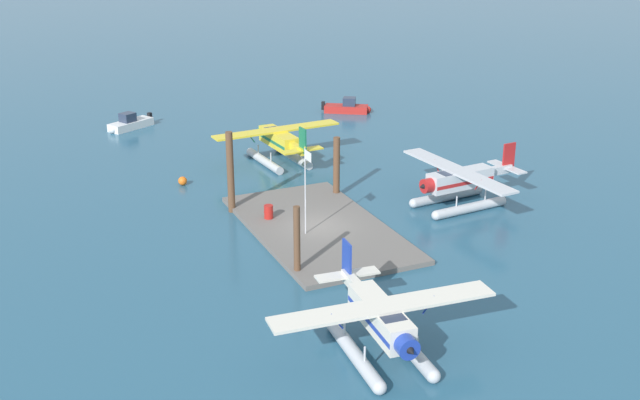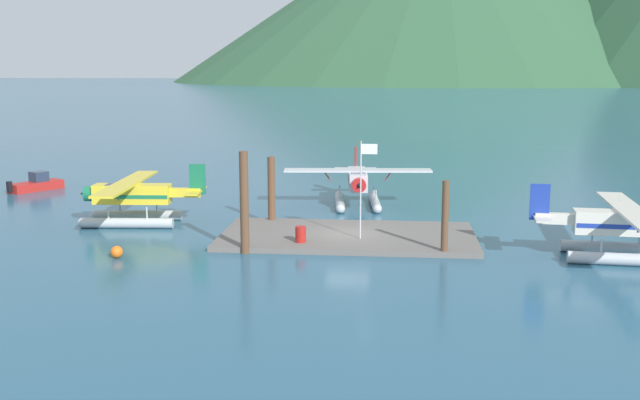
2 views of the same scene
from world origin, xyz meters
The scene contains 12 objects.
ground_plane centered at (0.00, 0.00, 0.00)m, with size 1200.00×1200.00×0.00m, color #285670.
dock_platform centered at (0.00, 0.00, 0.15)m, with size 14.63×7.92×0.30m, color #66605B.
piling_near_left centered at (-5.26, -3.93, 2.74)m, with size 0.46×0.46×5.47m, color brown.
piling_near_right centered at (5.28, -3.60, 2.02)m, with size 0.37×0.37×4.03m, color brown.
piling_far_left centered at (-5.06, 3.62, 2.14)m, with size 0.46×0.46×4.28m, color brown.
flagpole centered at (0.90, -1.18, 3.76)m, with size 0.95×0.10×5.51m.
fuel_drum centered at (-2.46, -2.37, 0.74)m, with size 0.62×0.62×0.88m.
mooring_buoy centered at (-11.72, -5.57, 0.32)m, with size 0.64×0.64×0.64m, color orange.
seaplane_yellow_port_fwd centered at (-13.82, 2.72, 1.58)m, with size 7.97×10.47×3.84m.
seaplane_silver_bow_centre centered at (0.04, 10.30, 1.58)m, with size 10.48×7.97×3.84m.
seaplane_cream_stbd_aft centered at (14.35, -3.30, 1.58)m, with size 7.97×10.48×3.84m.
boat_red_open_west centered at (-26.01, 14.67, 0.49)m, with size 3.50×4.35×1.50m.
Camera 2 is at (2.52, -41.82, 9.82)m, focal length 41.59 mm.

